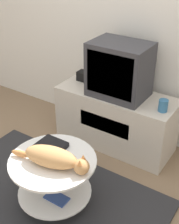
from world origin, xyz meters
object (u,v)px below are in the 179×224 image
Objects in this scene: speaker at (83,76)px; dvd_box at (49,147)px; cat at (54,158)px; tv at (120,70)px.

speaker is 1.03m from dvd_box.
cat is (0.16, -0.13, 0.05)m from dvd_box.
dvd_box is 0.21m from cat.
dvd_box is at bearing -69.75° from speaker.
speaker is at bearing 170.10° from tv.
tv is at bearing -9.90° from speaker.
tv is 2.42× the size of dvd_box.
tv is at bearing 80.28° from cat.
tv is 0.87× the size of cat.
tv reaches higher than speaker.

